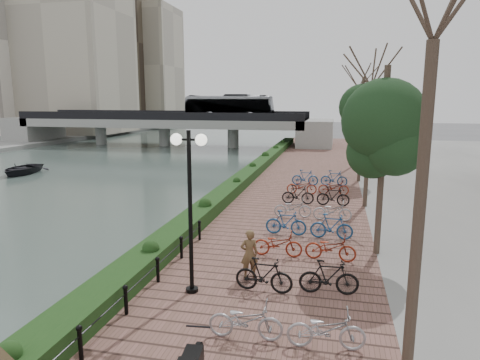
% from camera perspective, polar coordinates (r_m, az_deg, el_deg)
% --- Properties ---
extents(river_water, '(30.00, 130.00, 0.02)m').
position_cam_1_polar(river_water, '(38.31, -21.51, 1.13)').
color(river_water, '#475953').
rests_on(river_water, ground).
extents(promenade, '(8.00, 75.00, 0.50)m').
position_cam_1_polar(promenade, '(24.48, 6.66, -2.68)').
color(promenade, brown).
rests_on(promenade, ground).
extents(hedge, '(1.10, 56.00, 0.60)m').
position_cam_1_polar(hedge, '(27.32, 0.15, -0.03)').
color(hedge, '#163714').
rests_on(hedge, promenade).
extents(chain_fence, '(0.10, 14.10, 0.70)m').
position_cam_1_polar(chain_fence, '(10.86, -17.52, -17.47)').
color(chain_fence, black).
rests_on(chain_fence, promenade).
extents(lamppost, '(1.02, 0.32, 4.58)m').
position_cam_1_polar(lamppost, '(11.67, -6.75, 0.45)').
color(lamppost, black).
rests_on(lamppost, promenade).
extents(pedestrian, '(0.66, 0.56, 1.52)m').
position_cam_1_polar(pedestrian, '(13.20, 1.25, -9.81)').
color(pedestrian, brown).
rests_on(pedestrian, promenade).
extents(bicycle_parking, '(2.40, 19.89, 1.00)m').
position_cam_1_polar(bicycle_parking, '(18.46, 9.36, -4.88)').
color(bicycle_parking, '#A3A2A7').
rests_on(bicycle_parking, promenade).
extents(street_trees, '(3.20, 37.12, 6.80)m').
position_cam_1_polar(street_trees, '(19.07, 17.35, 3.58)').
color(street_trees, '#32271D').
rests_on(street_trees, promenade).
extents(bridge, '(36.00, 10.77, 6.50)m').
position_cam_1_polar(bridge, '(54.90, -8.36, 7.97)').
color(bridge, gray).
rests_on(bridge, ground).
extents(boat, '(3.37, 4.45, 0.87)m').
position_cam_1_polar(boat, '(38.21, -27.12, 1.35)').
color(boat, black).
rests_on(boat, river_water).
extents(far_buildings, '(35.00, 38.00, 38.00)m').
position_cam_1_polar(far_buildings, '(87.29, -21.78, 16.71)').
color(far_buildings, '#B1A893').
rests_on(far_buildings, far_bank).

